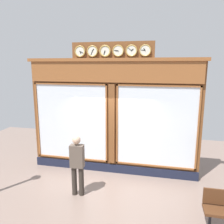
{
  "coord_description": "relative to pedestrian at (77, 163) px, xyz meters",
  "views": [
    {
      "loc": [
        -1.55,
        6.89,
        3.51
      ],
      "look_at": [
        0.0,
        0.0,
        2.05
      ],
      "focal_mm": 36.45,
      "sensor_mm": 36.0,
      "label": 1
    }
  ],
  "objects": [
    {
      "name": "shop_facade",
      "position": [
        -0.61,
        -1.66,
        0.97
      ],
      "size": [
        5.59,
        0.42,
        4.2
      ],
      "color": "brown",
      "rests_on": "ground_plane"
    },
    {
      "name": "pedestrian",
      "position": [
        0.0,
        0.0,
        0.0
      ],
      "size": [
        0.37,
        0.24,
        1.69
      ],
      "color": "#312A24",
      "rests_on": "ground_plane"
    }
  ]
}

